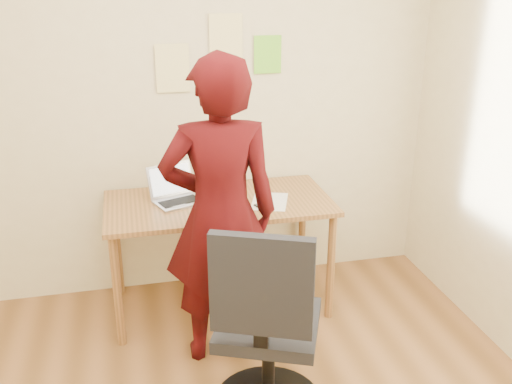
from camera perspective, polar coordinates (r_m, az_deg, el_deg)
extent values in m
cube|color=beige|center=(3.73, -8.48, 9.72)|extent=(3.50, 0.04, 2.70)
cube|color=#9C6835|center=(3.57, -3.76, -1.14)|extent=(1.40, 0.70, 0.03)
cylinder|color=#9C6835|center=(3.43, -13.69, -9.64)|extent=(0.05, 0.05, 0.71)
cylinder|color=#9C6835|center=(3.62, 7.49, -7.45)|extent=(0.05, 0.05, 0.71)
cylinder|color=#9C6835|center=(3.96, -13.73, -5.28)|extent=(0.05, 0.05, 0.71)
cylinder|color=#9C6835|center=(4.12, 4.63, -3.60)|extent=(0.05, 0.05, 0.71)
cube|color=#B1B1B8|center=(3.56, -7.58, -0.98)|extent=(0.35, 0.30, 0.01)
cube|color=black|center=(3.55, -7.59, -0.86)|extent=(0.27, 0.19, 0.00)
cube|color=#B1B1B8|center=(3.63, -8.58, 1.22)|extent=(0.30, 0.16, 0.20)
cube|color=white|center=(3.63, -8.58, 1.22)|extent=(0.26, 0.13, 0.16)
cube|color=white|center=(3.55, 1.36, -0.94)|extent=(0.30, 0.36, 0.00)
cube|color=black|center=(3.45, 0.73, -1.54)|extent=(0.10, 0.14, 0.01)
cube|color=#3F4C59|center=(3.45, 0.73, -1.46)|extent=(0.08, 0.11, 0.00)
cube|color=#FCEC96|center=(3.68, -8.34, 12.14)|extent=(0.21, 0.00, 0.30)
cube|color=#FCEC96|center=(3.70, -3.03, 15.09)|extent=(0.21, 0.00, 0.30)
cube|color=#7ADE32|center=(3.77, 1.17, 13.58)|extent=(0.18, 0.00, 0.24)
cube|color=black|center=(2.81, 1.28, -13.10)|extent=(0.62, 0.62, 0.06)
cube|color=black|center=(2.44, 0.54, -9.38)|extent=(0.43, 0.22, 0.47)
cube|color=black|center=(2.58, 0.54, -13.93)|extent=(0.08, 0.06, 0.13)
cylinder|color=black|center=(2.96, 1.24, -17.21)|extent=(0.06, 0.06, 0.47)
imported|color=#390709|center=(3.04, -3.59, -2.33)|extent=(0.66, 0.46, 1.73)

